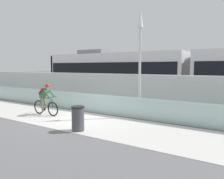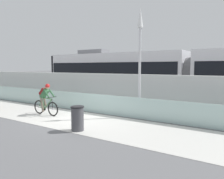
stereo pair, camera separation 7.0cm
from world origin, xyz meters
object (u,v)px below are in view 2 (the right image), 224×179
cyclist_on_bike (45,99)px  trash_bin (77,118)px  lamp_post_antenna (140,49)px  tram (191,76)px

cyclist_on_bike → trash_bin: size_ratio=1.84×
cyclist_on_bike → trash_bin: bearing=-20.7°
lamp_post_antenna → trash_bin: size_ratio=5.42×
tram → lamp_post_antenna: (-1.24, -4.70, 1.40)m
trash_bin → tram: bearing=74.9°
cyclist_on_bike → trash_bin: 3.55m
tram → cyclist_on_bike: tram is taller
tram → cyclist_on_bike: size_ratio=12.75×
cyclist_on_bike → lamp_post_antenna: (4.25, 2.15, 2.49)m
lamp_post_antenna → trash_bin: (-0.95, -3.40, -2.81)m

